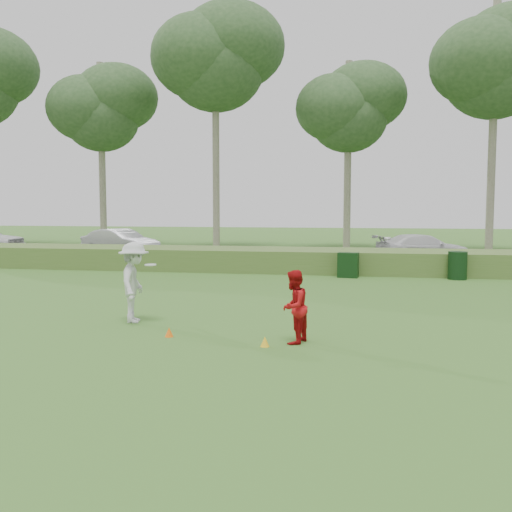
% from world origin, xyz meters
% --- Properties ---
extents(ground, '(120.00, 120.00, 0.00)m').
position_xyz_m(ground, '(0.00, 0.00, 0.00)').
color(ground, '#306120').
rests_on(ground, ground).
extents(reed_strip, '(80.00, 3.00, 0.90)m').
position_xyz_m(reed_strip, '(0.00, 12.00, 0.45)').
color(reed_strip, '#446628').
rests_on(reed_strip, ground).
extents(park_road, '(80.00, 6.00, 0.06)m').
position_xyz_m(park_road, '(0.00, 17.00, 0.03)').
color(park_road, '#2D2D2D').
rests_on(park_road, ground).
extents(tree_2, '(6.50, 6.50, 12.00)m').
position_xyz_m(tree_2, '(-14.00, 24.00, 8.97)').
color(tree_2, gray).
rests_on(tree_2, ground).
extents(tree_3, '(7.80, 7.80, 15.50)m').
position_xyz_m(tree_3, '(-6.00, 23.00, 11.60)').
color(tree_3, gray).
rests_on(tree_3, ground).
extents(tree_4, '(6.24, 6.24, 11.50)m').
position_xyz_m(tree_4, '(2.00, 24.50, 8.59)').
color(tree_4, gray).
rests_on(tree_4, ground).
extents(tree_5, '(7.28, 7.28, 14.00)m').
position_xyz_m(tree_5, '(10.00, 22.50, 10.47)').
color(tree_5, gray).
rests_on(tree_5, ground).
extents(player_white, '(1.00, 1.32, 1.86)m').
position_xyz_m(player_white, '(-2.27, 0.81, 0.93)').
color(player_white, silver).
rests_on(player_white, ground).
extents(player_red, '(0.73, 0.83, 1.44)m').
position_xyz_m(player_red, '(1.59, -0.56, 0.72)').
color(player_red, '#B00F12').
rests_on(player_red, ground).
extents(cone_orange, '(0.18, 0.18, 0.19)m').
position_xyz_m(cone_orange, '(-1.00, -0.48, 0.10)').
color(cone_orange, '#FF650D').
rests_on(cone_orange, ground).
extents(cone_yellow, '(0.18, 0.18, 0.20)m').
position_xyz_m(cone_yellow, '(1.08, -0.94, 0.10)').
color(cone_yellow, yellow).
rests_on(cone_yellow, ground).
extents(utility_cabinet, '(0.81, 0.57, 0.94)m').
position_xyz_m(utility_cabinet, '(2.41, 10.12, 0.47)').
color(utility_cabinet, black).
rests_on(utility_cabinet, ground).
extents(trash_bin, '(0.87, 0.87, 1.02)m').
position_xyz_m(trash_bin, '(6.37, 10.28, 0.51)').
color(trash_bin, black).
rests_on(trash_bin, ground).
extents(car_mid, '(4.65, 3.10, 1.45)m').
position_xyz_m(car_mid, '(-9.32, 16.06, 0.79)').
color(car_mid, silver).
rests_on(car_mid, park_road).
extents(car_right, '(4.86, 3.27, 1.31)m').
position_xyz_m(car_right, '(5.75, 16.07, 0.71)').
color(car_right, silver).
rests_on(car_right, park_road).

